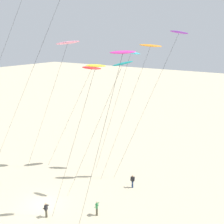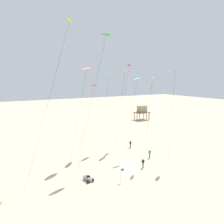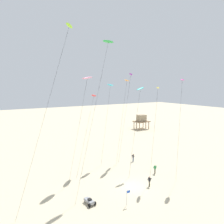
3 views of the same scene
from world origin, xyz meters
The scene contains 17 objects.
ground_plane centered at (0.00, 0.00, 0.00)m, with size 260.00×260.00×0.00m, color beige.
kite_purple centered at (9.27, 13.85, 18.15)m, with size 7.23×5.31×18.95m.
kite_green centered at (-1.15, 6.05, 22.99)m, with size 10.31×7.20×23.67m.
kite_pink centered at (-3.67, 9.11, 17.26)m, with size 6.84×5.04×17.78m.
kite_orange centered at (6.78, 11.82, 16.88)m, with size 6.16×4.56×17.40m.
kite_red centered at (-1.45, 11.16, 13.98)m, with size 6.52×5.12×14.45m.
kite_magenta centered at (10.42, 0.01, 16.67)m, with size 4.50×3.31×17.21m.
kite_teal centered at (6.26, 6.53, 15.13)m, with size 6.35×4.28×15.85m.
kite_lime centered at (-7.79, 6.81, 24.47)m, with size 10.55×7.79×25.59m.
kite_cyan centered at (3.40, 13.06, 15.98)m, with size 5.07×3.65×16.45m.
kite_yellow centered at (6.37, 1.80, 15.20)m, with size 4.75×3.61×15.80m.
kite_flyer_nearest centered at (6.32, 1.88, 0.89)m, with size 0.71×0.72×1.67m.
kite_flyer_middle centered at (2.19, -1.33, 0.89)m, with size 0.59×0.61×1.67m.
kite_flyer_furthest centered at (6.54, 8.85, 0.89)m, with size 0.70×0.68×1.67m.
stilt_house centered at (29.50, 34.65, 3.67)m, with size 5.48×4.10×5.30m.
beach_buggy centered at (-8.12, -0.99, 0.43)m, with size 1.14×2.11×0.82m.
marker_flag centered at (-3.83, -3.86, 1.49)m, with size 0.56×0.05×2.10m.
Camera 3 is at (-18.86, -25.04, 15.86)m, focal length 33.05 mm.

